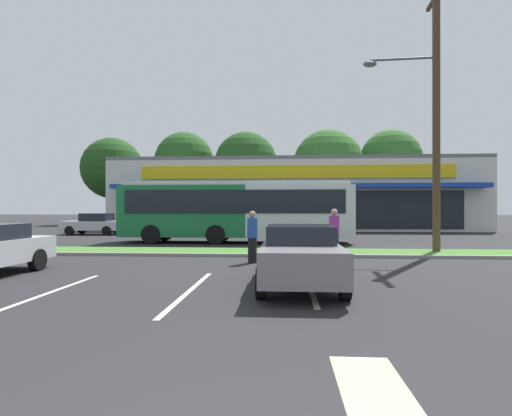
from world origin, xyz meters
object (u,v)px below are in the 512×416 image
(city_bus, at_px, (236,210))
(car_3, at_px, (227,224))
(car_1, at_px, (300,255))
(bus_stop_bench, at_px, (10,244))
(car_2, at_px, (95,224))
(pedestrian_near_bench, at_px, (252,237))
(utility_pole, at_px, (433,109))
(pedestrian_by_pole, at_px, (334,234))

(city_bus, xyz_separation_m, car_3, (-1.39, 6.06, -0.97))
(car_3, bearing_deg, car_1, 103.41)
(bus_stop_bench, relative_size, car_2, 0.38)
(pedestrian_near_bench, bearing_deg, city_bus, -104.57)
(pedestrian_near_bench, bearing_deg, car_2, -74.21)
(city_bus, bearing_deg, car_2, 150.37)
(bus_stop_bench, height_order, car_1, car_1)
(car_2, bearing_deg, utility_pole, 150.25)
(utility_pole, distance_m, pedestrian_near_bench, 9.18)
(car_3, distance_m, pedestrian_near_bench, 14.35)
(car_1, xyz_separation_m, pedestrian_near_bench, (-1.44, 4.05, 0.13))
(bus_stop_bench, relative_size, pedestrian_near_bench, 0.91)
(utility_pole, xyz_separation_m, car_1, (-5.60, -7.20, -5.10))
(utility_pole, xyz_separation_m, city_bus, (-8.53, 4.84, -4.08))
(bus_stop_bench, bearing_deg, car_1, 155.55)
(bus_stop_bench, distance_m, pedestrian_by_pole, 11.92)
(pedestrian_near_bench, bearing_deg, pedestrian_by_pole, 176.87)
(car_2, bearing_deg, car_3, 179.04)
(car_2, bearing_deg, pedestrian_by_pole, 139.30)
(city_bus, height_order, pedestrian_near_bench, city_bus)
(car_1, relative_size, car_2, 1.01)
(car_3, height_order, pedestrian_by_pole, pedestrian_by_pole)
(utility_pole, relative_size, car_1, 2.55)
(car_2, height_order, car_3, car_3)
(city_bus, bearing_deg, car_1, -76.07)
(city_bus, bearing_deg, car_3, 103.16)
(car_1, height_order, car_2, car_2)
(city_bus, relative_size, pedestrian_near_bench, 7.01)
(utility_pole, bearing_deg, bus_stop_bench, -171.39)
(city_bus, distance_m, car_1, 12.43)
(city_bus, xyz_separation_m, pedestrian_near_bench, (1.49, -7.99, -0.89))
(city_bus, distance_m, car_2, 12.53)
(car_2, bearing_deg, pedestrian_near_bench, 130.90)
(pedestrian_by_pole, bearing_deg, pedestrian_near_bench, -96.17)
(car_1, xyz_separation_m, car_2, (-13.75, 18.26, 0.02))
(utility_pole, distance_m, bus_stop_bench, 17.12)
(car_1, bearing_deg, pedestrian_by_pole, 164.64)
(bus_stop_bench, bearing_deg, pedestrian_near_bench, 175.47)
(bus_stop_bench, distance_m, car_1, 11.51)
(city_bus, relative_size, bus_stop_bench, 7.66)
(pedestrian_near_bench, height_order, pedestrian_by_pole, pedestrian_by_pole)
(pedestrian_near_bench, xyz_separation_m, pedestrian_by_pole, (2.87, 1.16, 0.04))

